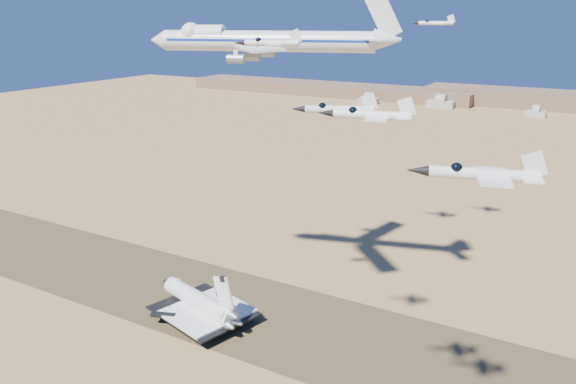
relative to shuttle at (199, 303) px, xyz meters
The scene contains 15 objects.
ground 14.11m from the shuttle, 59.15° to the left, with size 1200.00×1200.00×0.00m, color #A17547.
runway 14.10m from the shuttle, 59.15° to the left, with size 600.00×50.00×0.06m, color #4C3E26.
ridgeline 543.26m from the shuttle, 82.39° to the left, with size 960.00×90.00×18.00m.
hangars 492.94m from the shuttle, 96.68° to the left, with size 200.50×29.50×30.00m.
shuttle is the anchor object (origin of this frame).
carrier_747 88.02m from the shuttle, 58.63° to the left, with size 79.92×59.72×19.97m.
crew_a 12.02m from the shuttle, 36.65° to the right, with size 0.60×0.39×1.64m, color #C6470B.
crew_b 10.15m from the shuttle, 42.82° to the right, with size 0.93×0.54×1.92m, color #C6470B.
crew_c 10.17m from the shuttle, 48.23° to the right, with size 0.97×0.50×1.65m, color #C6470B.
chase_jet_a 100.34m from the shuttle, 29.19° to the right, with size 14.65×8.63×3.76m.
chase_jet_b 109.89m from the shuttle, 30.89° to the right, with size 14.87×8.86×3.85m.
chase_jet_c 117.64m from the shuttle, 31.16° to the right, with size 15.76×9.07×4.00m.
chase_jet_d 142.55m from the shuttle, 35.24° to the right, with size 14.42×8.39×3.67m.
chase_jet_e 115.63m from the shuttle, 68.05° to the left, with size 16.13×9.26×4.08m.
chase_jet_f 135.51m from the shuttle, 62.11° to the left, with size 16.00×9.11×4.04m.
Camera 1 is at (103.08, -142.68, 97.67)m, focal length 35.00 mm.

